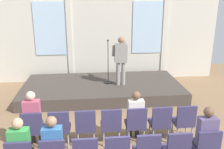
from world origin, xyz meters
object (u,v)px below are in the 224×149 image
audience_r0_c4 (135,114)px  chair_r0_c6 (184,120)px  mic_stand (108,74)px  chair_r1_c5 (177,149)px  audience_r0_c0 (33,117)px  audience_r1_c1 (53,144)px  chair_r0_c4 (136,122)px  chair_r0_c5 (160,121)px  chair_r1_c6 (206,147)px  chair_r0_c0 (33,127)px  audience_r1_c6 (205,135)px  speaker (121,58)px  chair_r0_c1 (60,126)px  chair_r0_c3 (111,124)px  chair_r0_c2 (86,125)px  audience_r1_c0 (21,146)px

audience_r0_c4 → chair_r0_c6: bearing=-4.1°
mic_stand → chair_r1_c5: bearing=-77.5°
audience_r0_c0 → audience_r1_c1: bearing=-62.2°
mic_stand → chair_r0_c4: bearing=-83.4°
chair_r0_c4 → chair_r1_c5: 1.26m
chair_r0_c5 → chair_r1_c6: 1.26m
audience_r0_c0 → chair_r0_c0: bearing=-90.0°
audience_r0_c0 → audience_r1_c1: (0.59, -1.11, -0.03)m
chair_r0_c0 → audience_r1_c6: (3.51, -1.04, 0.22)m
chair_r1_c5 → chair_r0_c0: bearing=159.2°
audience_r1_c6 → speaker: bearing=105.7°
chair_r0_c1 → chair_r1_c6: same height
mic_stand → audience_r0_c4: bearing=-83.2°
audience_r0_c0 → chair_r0_c3: audience_r0_c0 is taller
chair_r0_c2 → audience_r1_c1: bearing=-119.5°
chair_r1_c5 → chair_r0_c6: bearing=62.3°
chair_r0_c5 → chair_r1_c6: (0.59, -1.11, 0.00)m
chair_r0_c1 → chair_r0_c5: (2.34, 0.00, 0.00)m
chair_r0_c2 → chair_r0_c5: (1.76, 0.00, 0.00)m
speaker → mic_stand: size_ratio=1.08×
chair_r0_c0 → chair_r0_c1: bearing=0.0°
chair_r0_c3 → audience_r0_c4: audience_r0_c4 is taller
chair_r0_c1 → audience_r0_c4: bearing=2.7°
speaker → mic_stand: (-0.41, 0.23, -0.64)m
chair_r0_c5 → chair_r0_c1: bearing=180.0°
chair_r0_c3 → audience_r1_c6: size_ratio=0.68×
chair_r0_c3 → chair_r0_c4: size_ratio=1.00×
chair_r0_c4 → chair_r0_c1: bearing=180.0°
chair_r0_c5 → speaker: bearing=100.3°
chair_r0_c3 → chair_r1_c5: same height
chair_r0_c0 → chair_r0_c2: (1.17, 0.00, 0.00)m
audience_r1_c1 → chair_r1_c5: bearing=-2.0°
audience_r0_c0 → chair_r0_c4: audience_r0_c0 is taller
chair_r0_c5 → audience_r1_c0: bearing=-160.6°
chair_r0_c6 → audience_r1_c1: 3.11m
chair_r0_c1 → chair_r1_c6: (2.93, -1.11, 0.00)m
chair_r0_c5 → audience_r1_c0: size_ratio=0.71×
audience_r0_c4 → audience_r1_c6: bearing=-43.7°
chair_r0_c3 → speaker: bearing=78.3°
audience_r1_c0 → audience_r1_c6: 3.51m
speaker → audience_r1_c0: (-2.38, -4.04, -0.62)m
audience_r0_c0 → audience_r1_c0: size_ratio=1.05×
speaker → chair_r0_c6: 3.31m
chair_r0_c1 → chair_r0_c3: same height
chair_r0_c2 → audience_r1_c6: size_ratio=0.68×
audience_r1_c0 → audience_r1_c1: 0.59m
speaker → chair_r0_c2: (-1.21, -3.00, -0.82)m
audience_r0_c4 → audience_r1_c0: size_ratio=0.97×
mic_stand → chair_r0_c6: size_ratio=1.65×
chair_r0_c1 → audience_r1_c1: audience_r1_c1 is taller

